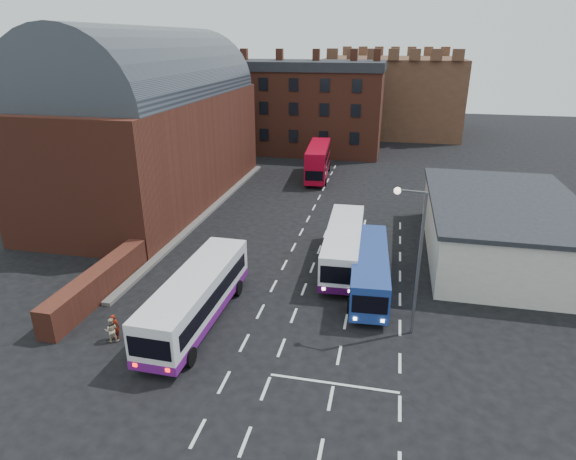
% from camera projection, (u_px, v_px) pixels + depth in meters
% --- Properties ---
extents(ground, '(180.00, 180.00, 0.00)m').
position_uv_depth(ground, '(249.00, 334.00, 26.00)').
color(ground, black).
extents(railway_station, '(12.00, 28.00, 16.00)m').
position_uv_depth(railway_station, '(152.00, 122.00, 45.31)').
color(railway_station, '#602B1E').
rests_on(railway_station, ground).
extents(forecourt_wall, '(1.20, 10.00, 1.80)m').
position_uv_depth(forecourt_wall, '(98.00, 284.00, 29.50)').
color(forecourt_wall, '#602B1E').
rests_on(forecourt_wall, ground).
extents(cream_building, '(10.40, 16.40, 4.25)m').
position_uv_depth(cream_building, '(501.00, 227.00, 34.95)').
color(cream_building, beige).
rests_on(cream_building, ground).
extents(brick_terrace, '(22.00, 10.00, 11.00)m').
position_uv_depth(brick_terrace, '(301.00, 111.00, 66.92)').
color(brick_terrace, brown).
rests_on(brick_terrace, ground).
extents(castle_keep, '(22.00, 22.00, 12.00)m').
position_uv_depth(castle_keep, '(391.00, 95.00, 82.53)').
color(castle_keep, brown).
rests_on(castle_keep, ground).
extents(bus_white_outbound, '(2.84, 10.69, 2.91)m').
position_uv_depth(bus_white_outbound, '(197.00, 294.00, 26.59)').
color(bus_white_outbound, white).
rests_on(bus_white_outbound, ground).
extents(bus_white_inbound, '(2.84, 10.30, 2.79)m').
position_uv_depth(bus_white_inbound, '(344.00, 244.00, 33.37)').
color(bus_white_inbound, white).
rests_on(bus_white_inbound, ground).
extents(bus_blue, '(2.85, 9.67, 2.61)m').
position_uv_depth(bus_blue, '(369.00, 268.00, 30.11)').
color(bus_blue, navy).
rests_on(bus_blue, ground).
extents(bus_red_double, '(2.92, 9.61, 3.79)m').
position_uv_depth(bus_red_double, '(318.00, 161.00, 54.48)').
color(bus_red_double, '#AC051E').
rests_on(bus_red_double, ground).
extents(street_lamp, '(1.64, 0.43, 8.09)m').
position_uv_depth(street_lamp, '(415.00, 250.00, 24.44)').
color(street_lamp, '#5A5B5E').
rests_on(street_lamp, ground).
extents(pedestrian_red, '(0.60, 0.47, 1.45)m').
position_uv_depth(pedestrian_red, '(114.00, 327.00, 25.39)').
color(pedestrian_red, maroon).
rests_on(pedestrian_red, ground).
extents(pedestrian_beige, '(0.82, 0.75, 1.38)m').
position_uv_depth(pedestrian_beige, '(111.00, 330.00, 25.16)').
color(pedestrian_beige, beige).
rests_on(pedestrian_beige, ground).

